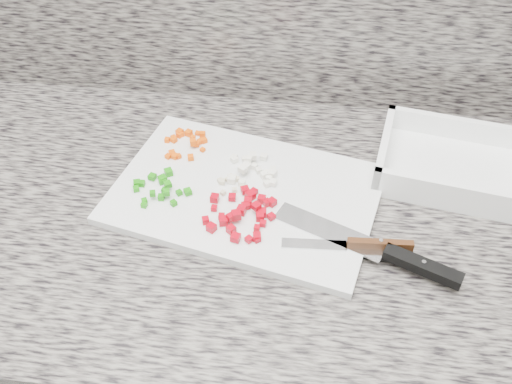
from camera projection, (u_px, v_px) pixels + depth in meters
The scene contains 11 objects.
cabinet at pixel (226, 357), 1.23m from camera, with size 3.92×0.62×0.86m, color silver.
countertop at pixel (215, 214), 0.91m from camera, with size 3.96×0.64×0.04m, color slate.
cutting_board at pixel (245, 194), 0.90m from camera, with size 0.41×0.27×0.01m, color silver.
carrot_pile at pixel (185, 142), 0.98m from camera, with size 0.07×0.08×0.02m.
onion_pile at pixel (254, 169), 0.92m from camera, with size 0.08×0.08×0.02m.
green_pepper_pile at pixel (160, 186), 0.90m from camera, with size 0.10×0.09×0.02m.
red_pepper_pile at pixel (244, 213), 0.86m from camera, with size 0.11×0.12×0.02m.
garlic_pile at pixel (230, 184), 0.91m from camera, with size 0.05×0.05×0.01m.
chef_knife at pixel (389, 254), 0.80m from camera, with size 0.27×0.14×0.02m.
paring_knife at pixel (363, 245), 0.81m from camera, with size 0.19×0.03×0.02m.
tray at pixel (455, 166), 0.94m from camera, with size 0.28×0.22×0.05m.
Camera 1 is at (0.14, 0.83, 1.54)m, focal length 40.00 mm.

